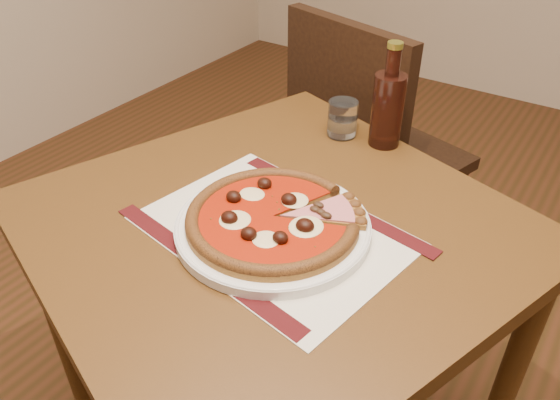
{
  "coord_description": "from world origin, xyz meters",
  "views": [
    {
      "loc": [
        -0.15,
        -0.2,
        1.34
      ],
      "look_at": [
        -0.6,
        0.47,
        0.78
      ],
      "focal_mm": 35.0,
      "sensor_mm": 36.0,
      "label": 1
    }
  ],
  "objects_px": {
    "table": "(274,261)",
    "bottle": "(388,106)",
    "chair_far": "(365,145)",
    "water_glass": "(342,119)",
    "pizza": "(272,217)",
    "plate": "(273,227)"
  },
  "relations": [
    {
      "from": "water_glass",
      "to": "bottle",
      "type": "height_order",
      "value": "bottle"
    },
    {
      "from": "water_glass",
      "to": "bottle",
      "type": "relative_size",
      "value": 0.35
    },
    {
      "from": "chair_far",
      "to": "water_glass",
      "type": "relative_size",
      "value": 11.34
    },
    {
      "from": "table",
      "to": "bottle",
      "type": "relative_size",
      "value": 4.44
    },
    {
      "from": "plate",
      "to": "bottle",
      "type": "bearing_deg",
      "value": 86.56
    },
    {
      "from": "plate",
      "to": "table",
      "type": "bearing_deg",
      "value": 121.93
    },
    {
      "from": "chair_far",
      "to": "table",
      "type": "bearing_deg",
      "value": 118.17
    },
    {
      "from": "table",
      "to": "chair_far",
      "type": "height_order",
      "value": "chair_far"
    },
    {
      "from": "pizza",
      "to": "bottle",
      "type": "height_order",
      "value": "bottle"
    },
    {
      "from": "table",
      "to": "water_glass",
      "type": "relative_size",
      "value": 12.54
    },
    {
      "from": "bottle",
      "to": "chair_far",
      "type": "bearing_deg",
      "value": 119.59
    },
    {
      "from": "table",
      "to": "pizza",
      "type": "relative_size",
      "value": 3.38
    },
    {
      "from": "pizza",
      "to": "bottle",
      "type": "distance_m",
      "value": 0.4
    },
    {
      "from": "table",
      "to": "bottle",
      "type": "bearing_deg",
      "value": 83.24
    },
    {
      "from": "bottle",
      "to": "water_glass",
      "type": "bearing_deg",
      "value": -170.54
    },
    {
      "from": "chair_far",
      "to": "water_glass",
      "type": "distance_m",
      "value": 0.45
    },
    {
      "from": "table",
      "to": "chair_far",
      "type": "distance_m",
      "value": 0.73
    },
    {
      "from": "water_glass",
      "to": "table",
      "type": "bearing_deg",
      "value": -81.27
    },
    {
      "from": "table",
      "to": "plate",
      "type": "xyz_separation_m",
      "value": [
        0.02,
        -0.03,
        0.11
      ]
    },
    {
      "from": "pizza",
      "to": "plate",
      "type": "bearing_deg",
      "value": 44.61
    },
    {
      "from": "water_glass",
      "to": "chair_far",
      "type": "bearing_deg",
      "value": 105.11
    },
    {
      "from": "table",
      "to": "pizza",
      "type": "distance_m",
      "value": 0.14
    }
  ]
}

